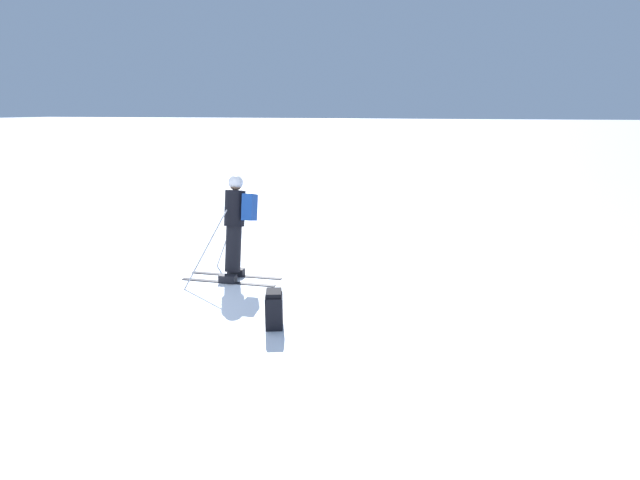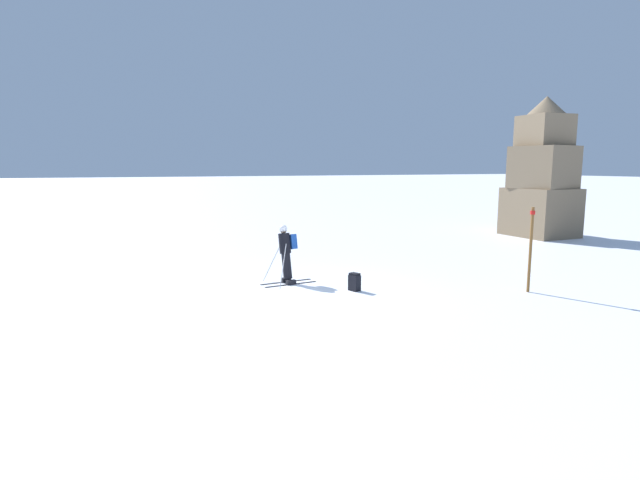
{
  "view_description": "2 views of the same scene",
  "coord_description": "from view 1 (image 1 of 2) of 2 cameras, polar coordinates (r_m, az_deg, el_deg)",
  "views": [
    {
      "loc": [
        5.73,
        3.71,
        2.77
      ],
      "look_at": [
        -2.11,
        1.35,
        0.62
      ],
      "focal_mm": 28.0,
      "sensor_mm": 36.0,
      "label": 1
    },
    {
      "loc": [
        12.15,
        -4.91,
        3.46
      ],
      "look_at": [
        -2.06,
        1.29,
        1.14
      ],
      "focal_mm": 28.0,
      "sensor_mm": 36.0,
      "label": 2
    }
  ],
  "objects": [
    {
      "name": "ground_plane",
      "position": [
        7.37,
        -15.1,
        -7.91
      ],
      "size": [
        300.0,
        300.0,
        0.0
      ],
      "primitive_type": "plane",
      "color": "white"
    },
    {
      "name": "skier",
      "position": [
        8.46,
        -9.59,
        2.12
      ],
      "size": [
        1.29,
        1.65,
        1.74
      ],
      "rotation": [
        0.0,
        0.0,
        0.07
      ],
      "color": "black",
      "rests_on": "ground"
    },
    {
      "name": "spare_backpack",
      "position": [
        6.59,
        -5.27,
        -7.9
      ],
      "size": [
        0.36,
        0.31,
        0.5
      ],
      "rotation": [
        0.0,
        0.0,
        3.48
      ],
      "color": "black",
      "rests_on": "ground"
    }
  ]
}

